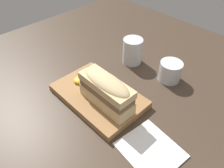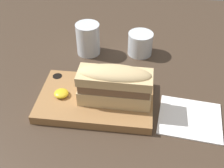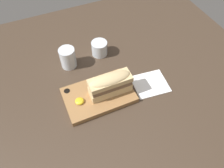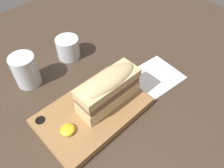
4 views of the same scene
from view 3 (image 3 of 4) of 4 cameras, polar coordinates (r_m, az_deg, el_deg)
The scene contains 7 objects.
dining_table at distance 101.42cm, azimuth 0.04°, elevation 0.44°, with size 146.52×128.72×2.00cm.
serving_board at distance 94.62cm, azimuth -3.54°, elevation -2.90°, with size 29.38×18.78×2.46cm.
sandwich at distance 89.71cm, azimuth -0.49°, elevation 0.11°, with size 18.01×6.86×10.20cm.
mustard_dollop at distance 91.38cm, azimuth -8.50°, elevation -4.43°, with size 3.71×3.71×1.48cm.
water_glass at distance 106.03cm, azimuth -11.39°, elevation 6.48°, with size 7.50×7.50×10.08cm.
wine_glass at distance 110.61cm, azimuth -3.29°, elevation 9.23°, with size 7.87×7.87×7.21cm.
napkin at distance 100.86cm, azimuth 9.95°, elevation 0.04°, with size 16.56×15.08×0.40cm.
Camera 3 is at (-25.23, -57.42, 80.71)cm, focal length 35.00 mm.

